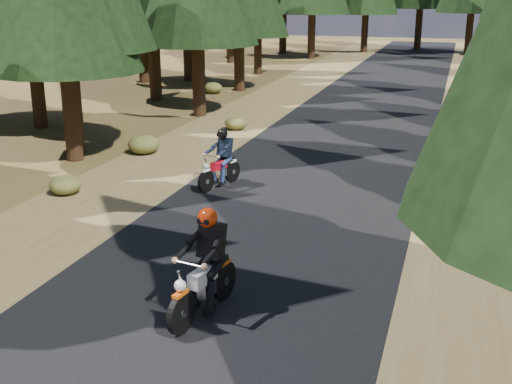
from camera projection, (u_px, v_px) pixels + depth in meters
The scene contains 7 objects.
ground at pixel (231, 272), 11.81m from camera, with size 120.00×120.00×0.00m, color #412F17.
road at pixel (297, 193), 16.35m from camera, with size 6.00×100.00×0.01m, color black.
shoulder_l at pixel (136, 178), 17.68m from camera, with size 3.20×100.00×0.01m, color brown.
shoulder_r at pixel (488, 211), 15.03m from camera, with size 3.20×100.00×0.01m, color brown.
understory_shrubs at pixel (290, 161), 18.38m from camera, with size 15.61×29.85×0.60m.
rider_lead at pixel (203, 282), 10.09m from camera, with size 0.91×2.04×1.76m.
rider_follow at pixel (219, 168), 16.70m from camera, with size 1.00×1.79×1.53m.
Camera 1 is at (3.70, -10.16, 5.01)m, focal length 45.00 mm.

